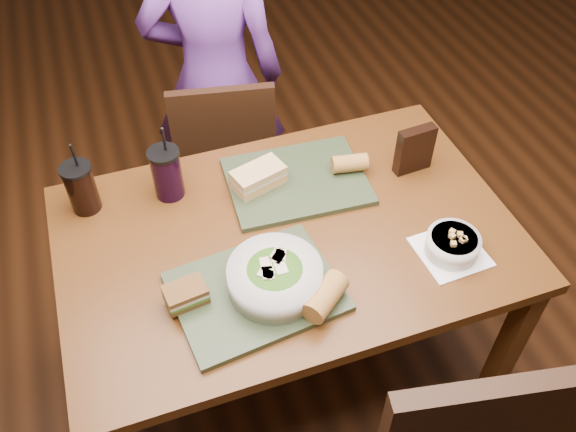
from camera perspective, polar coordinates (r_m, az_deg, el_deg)
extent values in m
plane|color=#381C0B|center=(2.36, 0.00, -13.82)|extent=(6.00, 6.00, 0.00)
cube|color=#512C10|center=(2.09, 19.69, -11.92)|extent=(0.06, 0.06, 0.71)
cube|color=#512C10|center=(2.26, -17.86, -5.26)|extent=(0.06, 0.06, 0.71)
cube|color=#512C10|center=(2.46, 10.37, 1.89)|extent=(0.06, 0.06, 0.71)
cube|color=#512C10|center=(1.76, 0.00, -2.01)|extent=(1.30, 0.85, 0.04)
cube|color=black|center=(2.52, -6.55, 5.12)|extent=(0.43, 0.43, 0.04)
cube|color=black|center=(2.24, -5.96, 7.04)|extent=(0.37, 0.10, 0.44)
cube|color=black|center=(2.53, -8.72, -1.49)|extent=(0.04, 0.04, 0.38)
cube|color=black|center=(2.58, -1.85, 0.24)|extent=(0.04, 0.04, 0.38)
cube|color=black|center=(2.76, -10.24, 3.17)|extent=(0.04, 0.04, 0.38)
cube|color=black|center=(2.80, -3.88, 4.69)|extent=(0.04, 0.04, 0.38)
imported|color=#67338E|center=(2.40, -6.81, 12.60)|extent=(0.61, 0.49, 1.45)
cube|color=#2B3720|center=(1.61, -3.01, -7.09)|extent=(0.45, 0.36, 0.02)
cube|color=#2B3720|center=(1.89, 0.82, 3.30)|extent=(0.44, 0.34, 0.02)
cylinder|color=silver|center=(1.58, -1.23, -5.76)|extent=(0.25, 0.25, 0.07)
ellipsoid|color=#427219|center=(1.57, -1.24, -5.44)|extent=(0.20, 0.20, 0.06)
cube|color=beige|center=(1.57, -0.70, -3.77)|extent=(0.04, 0.05, 0.01)
cube|color=beige|center=(1.53, -2.04, -5.48)|extent=(0.05, 0.05, 0.01)
cube|color=beige|center=(1.57, -1.05, -3.73)|extent=(0.05, 0.05, 0.01)
cube|color=beige|center=(1.53, -1.86, -5.40)|extent=(0.04, 0.05, 0.01)
cube|color=beige|center=(1.54, -0.66, -4.92)|extent=(0.03, 0.04, 0.01)
cube|color=beige|center=(1.55, -2.09, -4.54)|extent=(0.03, 0.05, 0.01)
cube|color=beige|center=(1.56, -0.94, -3.97)|extent=(0.05, 0.05, 0.01)
cube|color=white|center=(1.76, 14.95, -3.25)|extent=(0.19, 0.19, 0.00)
cylinder|color=silver|center=(1.74, 15.14, -2.59)|extent=(0.15, 0.15, 0.06)
cylinder|color=black|center=(1.72, 15.29, -2.09)|extent=(0.13, 0.13, 0.01)
cube|color=#B28947|center=(1.71, 16.18, -2.09)|extent=(0.02, 0.02, 0.01)
cube|color=#B28947|center=(1.69, 15.23, -2.54)|extent=(0.02, 0.02, 0.01)
cube|color=#B28947|center=(1.71, 16.03, -2.18)|extent=(0.02, 0.02, 0.01)
cube|color=#B28947|center=(1.72, 15.12, -1.43)|extent=(0.02, 0.02, 0.01)
cube|color=#B28947|center=(1.72, 15.79, -1.67)|extent=(0.02, 0.02, 0.01)
cube|color=#B28947|center=(1.71, 15.11, -1.83)|extent=(0.02, 0.02, 0.01)
cube|color=#593819|center=(1.60, -9.48, -7.62)|extent=(0.11, 0.09, 0.01)
cube|color=#3F721E|center=(1.59, -9.53, -7.36)|extent=(0.11, 0.09, 0.01)
cube|color=beige|center=(1.58, -9.58, -7.13)|extent=(0.11, 0.09, 0.01)
cube|color=#593819|center=(1.57, -9.63, -6.85)|extent=(0.11, 0.09, 0.01)
cube|color=tan|center=(1.86, -2.78, 3.20)|extent=(0.17, 0.13, 0.02)
cube|color=orange|center=(1.85, -2.79, 3.52)|extent=(0.17, 0.13, 0.01)
cube|color=beige|center=(1.84, -2.80, 3.72)|extent=(0.17, 0.13, 0.01)
cube|color=tan|center=(1.83, -2.82, 4.12)|extent=(0.17, 0.13, 0.02)
cylinder|color=#AD7533|center=(1.55, 3.48, -7.53)|extent=(0.15, 0.13, 0.07)
cylinder|color=#AD7533|center=(1.90, 5.79, 4.94)|extent=(0.12, 0.07, 0.05)
cylinder|color=black|center=(1.87, -18.74, 2.39)|extent=(0.08, 0.08, 0.15)
cylinder|color=black|center=(1.81, -19.32, 4.20)|extent=(0.09, 0.09, 0.01)
cylinder|color=black|center=(1.79, -19.36, 5.30)|extent=(0.01, 0.02, 0.10)
cylinder|color=black|center=(1.84, -11.24, 3.83)|extent=(0.09, 0.09, 0.16)
cylinder|color=black|center=(1.79, -11.62, 5.78)|extent=(0.09, 0.09, 0.01)
cylinder|color=black|center=(1.76, -11.52, 6.97)|extent=(0.01, 0.03, 0.10)
cube|color=black|center=(1.93, 11.76, 6.10)|extent=(0.12, 0.05, 0.16)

